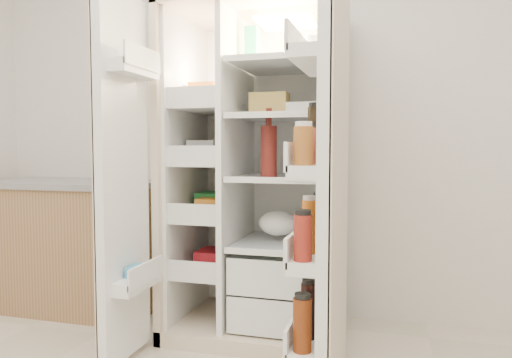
# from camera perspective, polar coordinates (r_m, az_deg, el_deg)

# --- Properties ---
(wall_back) EXTENTS (4.00, 0.02, 2.70)m
(wall_back) POSITION_cam_1_polar(r_m,az_deg,el_deg) (3.06, 2.93, 9.52)
(wall_back) COLOR silver
(wall_back) RESTS_ON floor
(refrigerator) EXTENTS (0.92, 0.70, 1.80)m
(refrigerator) POSITION_cam_1_polar(r_m,az_deg,el_deg) (2.74, 0.72, -2.46)
(refrigerator) COLOR beige
(refrigerator) RESTS_ON floor
(freezer_door) EXTENTS (0.15, 0.40, 1.72)m
(freezer_door) POSITION_cam_1_polar(r_m,az_deg,el_deg) (2.37, -15.35, 0.01)
(freezer_door) COLOR white
(freezer_door) RESTS_ON floor
(fridge_door) EXTENTS (0.17, 0.58, 1.72)m
(fridge_door) POSITION_cam_1_polar(r_m,az_deg,el_deg) (1.95, 8.58, -1.43)
(fridge_door) COLOR white
(fridge_door) RESTS_ON floor
(kitchen_counter) EXTENTS (1.14, 0.61, 0.83)m
(kitchen_counter) POSITION_cam_1_polar(r_m,az_deg,el_deg) (3.39, -20.51, -7.14)
(kitchen_counter) COLOR #A17250
(kitchen_counter) RESTS_ON floor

